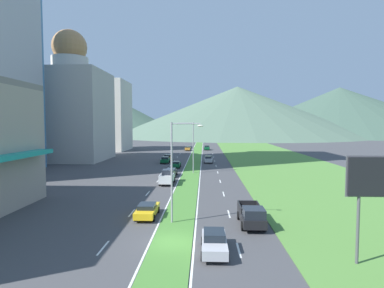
{
  "coord_description": "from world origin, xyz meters",
  "views": [
    {
      "loc": [
        2.54,
        -24.21,
        9.36
      ],
      "look_at": [
        0.01,
        38.89,
        5.31
      ],
      "focal_mm": 29.46,
      "sensor_mm": 36.0,
      "label": 1
    }
  ],
  "objects_px": {
    "car_6": "(168,157)",
    "car_8": "(176,164)",
    "street_lamp_near": "(175,165)",
    "car_3": "(207,148)",
    "street_lamp_mid": "(191,144)",
    "car_1": "(208,159)",
    "pickup_truck_1": "(252,215)",
    "car_0": "(171,172)",
    "car_4": "(165,160)",
    "car_2": "(214,242)",
    "car_7": "(188,148)",
    "pickup_truck_0": "(167,177)",
    "car_5": "(147,210)"
  },
  "relations": [
    {
      "from": "car_0",
      "to": "car_6",
      "type": "height_order",
      "value": "car_6"
    },
    {
      "from": "street_lamp_mid",
      "to": "car_7",
      "type": "bearing_deg",
      "value": 93.88
    },
    {
      "from": "car_4",
      "to": "pickup_truck_1",
      "type": "relative_size",
      "value": 0.82
    },
    {
      "from": "car_4",
      "to": "car_7",
      "type": "relative_size",
      "value": 0.96
    },
    {
      "from": "car_8",
      "to": "pickup_truck_1",
      "type": "height_order",
      "value": "pickup_truck_1"
    },
    {
      "from": "car_7",
      "to": "car_4",
      "type": "bearing_deg",
      "value": 174.5
    },
    {
      "from": "car_6",
      "to": "car_8",
      "type": "xyz_separation_m",
      "value": [
        3.29,
        -12.93,
        -0.07
      ]
    },
    {
      "from": "car_2",
      "to": "car_8",
      "type": "bearing_deg",
      "value": -171.27
    },
    {
      "from": "street_lamp_mid",
      "to": "car_8",
      "type": "xyz_separation_m",
      "value": [
        -3.58,
        7.37,
        -4.88
      ]
    },
    {
      "from": "street_lamp_mid",
      "to": "car_1",
      "type": "xyz_separation_m",
      "value": [
        3.42,
        16.26,
        -4.79
      ]
    },
    {
      "from": "car_0",
      "to": "pickup_truck_0",
      "type": "distance_m",
      "value": 7.06
    },
    {
      "from": "car_6",
      "to": "street_lamp_near",
      "type": "bearing_deg",
      "value": -172.53
    },
    {
      "from": "pickup_truck_0",
      "to": "pickup_truck_1",
      "type": "xyz_separation_m",
      "value": [
        10.15,
        -20.39,
        0.0
      ]
    },
    {
      "from": "car_7",
      "to": "pickup_truck_0",
      "type": "relative_size",
      "value": 0.85
    },
    {
      "from": "car_8",
      "to": "pickup_truck_1",
      "type": "relative_size",
      "value": 0.79
    },
    {
      "from": "car_1",
      "to": "car_8",
      "type": "relative_size",
      "value": 1.06
    },
    {
      "from": "street_lamp_mid",
      "to": "car_2",
      "type": "relative_size",
      "value": 2.15
    },
    {
      "from": "car_2",
      "to": "car_7",
      "type": "distance_m",
      "value": 87.87
    },
    {
      "from": "car_8",
      "to": "car_5",
      "type": "bearing_deg",
      "value": -179.48
    },
    {
      "from": "car_2",
      "to": "car_7",
      "type": "xyz_separation_m",
      "value": [
        -6.65,
        87.61,
        0.01
      ]
    },
    {
      "from": "car_4",
      "to": "car_8",
      "type": "bearing_deg",
      "value": -156.54
    },
    {
      "from": "street_lamp_near",
      "to": "car_2",
      "type": "distance_m",
      "value": 8.89
    },
    {
      "from": "street_lamp_mid",
      "to": "car_1",
      "type": "bearing_deg",
      "value": 78.11
    },
    {
      "from": "car_7",
      "to": "car_8",
      "type": "relative_size",
      "value": 1.08
    },
    {
      "from": "car_8",
      "to": "car_4",
      "type": "bearing_deg",
      "value": 23.46
    },
    {
      "from": "car_6",
      "to": "car_8",
      "type": "height_order",
      "value": "car_6"
    },
    {
      "from": "car_6",
      "to": "car_8",
      "type": "relative_size",
      "value": 0.99
    },
    {
      "from": "street_lamp_mid",
      "to": "car_8",
      "type": "relative_size",
      "value": 2.28
    },
    {
      "from": "street_lamp_mid",
      "to": "car_0",
      "type": "distance_m",
      "value": 6.89
    },
    {
      "from": "street_lamp_near",
      "to": "car_3",
      "type": "distance_m",
      "value": 83.9
    },
    {
      "from": "pickup_truck_0",
      "to": "pickup_truck_1",
      "type": "bearing_deg",
      "value": -153.53
    },
    {
      "from": "car_0",
      "to": "car_3",
      "type": "height_order",
      "value": "car_3"
    },
    {
      "from": "car_3",
      "to": "car_5",
      "type": "bearing_deg",
      "value": -4.59
    },
    {
      "from": "car_6",
      "to": "car_7",
      "type": "bearing_deg",
      "value": -6.46
    },
    {
      "from": "car_0",
      "to": "pickup_truck_0",
      "type": "bearing_deg",
      "value": -178.85
    },
    {
      "from": "car_0",
      "to": "car_6",
      "type": "distance_m",
      "value": 23.96
    },
    {
      "from": "car_3",
      "to": "pickup_truck_0",
      "type": "relative_size",
      "value": 0.81
    },
    {
      "from": "pickup_truck_0",
      "to": "car_4",
      "type": "bearing_deg",
      "value": 7.94
    },
    {
      "from": "street_lamp_near",
      "to": "pickup_truck_1",
      "type": "height_order",
      "value": "street_lamp_near"
    },
    {
      "from": "pickup_truck_1",
      "to": "car_1",
      "type": "bearing_deg",
      "value": -175.87
    },
    {
      "from": "street_lamp_near",
      "to": "car_4",
      "type": "height_order",
      "value": "street_lamp_near"
    },
    {
      "from": "car_0",
      "to": "car_2",
      "type": "xyz_separation_m",
      "value": [
        6.69,
        -33.53,
        0.06
      ]
    },
    {
      "from": "car_5",
      "to": "car_7",
      "type": "relative_size",
      "value": 1.02
    },
    {
      "from": "car_8",
      "to": "street_lamp_near",
      "type": "bearing_deg",
      "value": -174.93
    },
    {
      "from": "car_3",
      "to": "car_7",
      "type": "relative_size",
      "value": 0.95
    },
    {
      "from": "car_0",
      "to": "car_3",
      "type": "distance_m",
      "value": 57.28
    },
    {
      "from": "car_6",
      "to": "pickup_truck_1",
      "type": "distance_m",
      "value": 52.96
    },
    {
      "from": "car_5",
      "to": "pickup_truck_1",
      "type": "distance_m",
      "value": 10.38
    },
    {
      "from": "car_2",
      "to": "car_4",
      "type": "distance_m",
      "value": 52.87
    },
    {
      "from": "street_lamp_near",
      "to": "car_3",
      "type": "relative_size",
      "value": 2.17
    }
  ]
}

